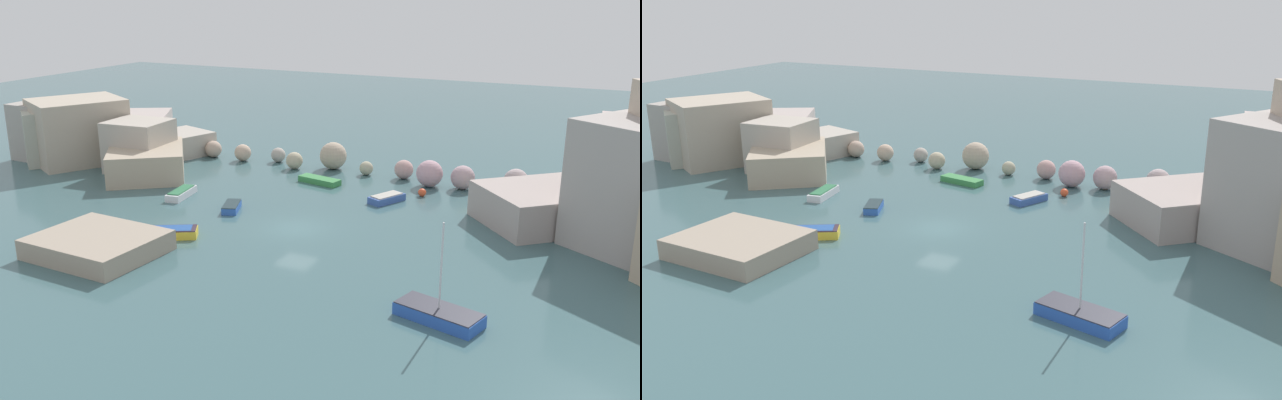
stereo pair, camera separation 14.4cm
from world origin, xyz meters
The scene contains 12 objects.
cove_water centered at (0.00, 0.00, 0.00)m, with size 160.00×160.00×0.00m, color #3E6065.
cliff_headland_left centered at (-25.75, 9.01, 2.32)m, with size 20.64×18.08×6.00m.
rock_breakwater centered at (0.36, 15.11, 0.99)m, with size 32.91×4.12×2.48m.
stone_dock centered at (-9.01, -9.67, 0.65)m, with size 7.42×6.24×1.29m, color tan.
channel_buoy centered at (5.56, 11.17, 0.32)m, with size 0.65×0.65×0.65m, color #E04C28.
moored_boat_0 centered at (12.27, 9.15, 0.53)m, with size 4.60×4.46×1.45m.
moored_boat_1 centered at (-7.23, -5.40, 0.34)m, with size 4.63×3.47×0.65m.
moored_boat_2 centered at (-3.50, 11.01, 0.25)m, with size 3.91×1.94×0.50m.
moored_boat_3 centered at (12.91, -9.13, 0.38)m, with size 4.75×2.90×5.27m.
moored_boat_4 centered at (-6.25, 1.49, 0.27)m, with size 1.95×2.73×0.55m.
moored_boat_5 centered at (3.52, 8.55, 0.29)m, with size 2.41×3.24×0.61m.
moored_boat_6 centered at (-11.74, 2.66, 0.31)m, with size 1.72×3.56×0.64m.
Camera 2 is at (21.43, -40.31, 16.38)m, focal length 39.03 mm.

